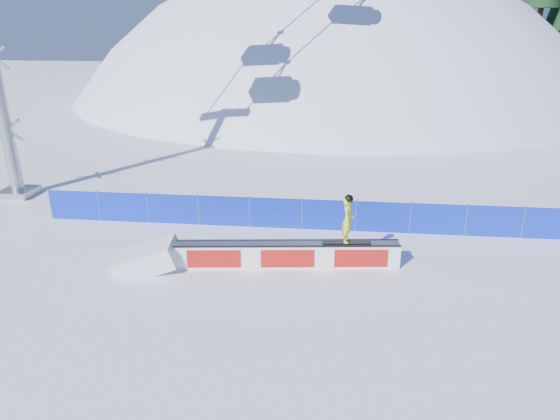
# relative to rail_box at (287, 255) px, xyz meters

# --- Properties ---
(ground) EXTENTS (160.00, 160.00, 0.00)m
(ground) POSITION_rel_rail_box_xyz_m (1.27, -1.35, -0.42)
(ground) COLOR white
(ground) RESTS_ON ground
(snow_hill) EXTENTS (64.00, 64.00, 64.00)m
(snow_hill) POSITION_rel_rail_box_xyz_m (1.27, 40.65, -18.42)
(snow_hill) COLOR white
(snow_hill) RESTS_ON ground
(safety_fence) EXTENTS (22.05, 0.05, 1.30)m
(safety_fence) POSITION_rel_rail_box_xyz_m (1.27, 3.15, 0.18)
(safety_fence) COLOR #0C29C4
(safety_fence) RESTS_ON ground
(rail_box) EXTENTS (7.18, 1.31, 0.86)m
(rail_box) POSITION_rel_rail_box_xyz_m (0.00, 0.00, 0.00)
(rail_box) COLOR white
(rail_box) RESTS_ON ground
(snow_ramp) EXTENTS (2.20, 1.51, 1.29)m
(snow_ramp) POSITION_rel_rail_box_xyz_m (-4.45, -0.51, -0.42)
(snow_ramp) COLOR white
(snow_ramp) RESTS_ON ground
(snowboarder) EXTENTS (1.55, 0.59, 1.60)m
(snowboarder) POSITION_rel_rail_box_xyz_m (1.87, 0.21, 1.22)
(snowboarder) COLOR black
(snowboarder) RESTS_ON rail_box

